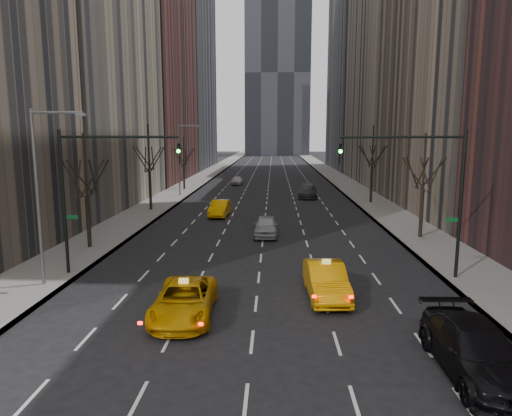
# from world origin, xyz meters

# --- Properties ---
(ground) EXTENTS (400.00, 400.00, 0.00)m
(ground) POSITION_xyz_m (0.00, 0.00, 0.00)
(ground) COLOR black
(ground) RESTS_ON ground
(sidewalk_left) EXTENTS (4.50, 320.00, 0.15)m
(sidewalk_left) POSITION_xyz_m (-12.25, 70.00, 0.07)
(sidewalk_left) COLOR slate
(sidewalk_left) RESTS_ON ground
(sidewalk_right) EXTENTS (4.50, 320.00, 0.15)m
(sidewalk_right) POSITION_xyz_m (12.25, 70.00, 0.07)
(sidewalk_right) COLOR slate
(sidewalk_right) RESTS_ON ground
(bld_left_far) EXTENTS (14.00, 28.00, 44.00)m
(bld_left_far) POSITION_xyz_m (-21.50, 66.00, 22.00)
(bld_left_far) COLOR brown
(bld_left_far) RESTS_ON ground
(bld_left_deep) EXTENTS (14.00, 30.00, 60.00)m
(bld_left_deep) POSITION_xyz_m (-21.50, 96.00, 30.00)
(bld_left_deep) COLOR #5E5E62
(bld_left_deep) RESTS_ON ground
(bld_right_far) EXTENTS (14.00, 28.00, 50.00)m
(bld_right_far) POSITION_xyz_m (21.50, 64.00, 25.00)
(bld_right_far) COLOR tan
(bld_right_far) RESTS_ON ground
(bld_right_deep) EXTENTS (14.00, 30.00, 58.00)m
(bld_right_deep) POSITION_xyz_m (21.50, 95.00, 29.00)
(bld_right_deep) COLOR #5E5E62
(bld_right_deep) RESTS_ON ground
(tree_lw_b) EXTENTS (3.36, 3.50, 7.82)m
(tree_lw_b) POSITION_xyz_m (-12.00, 18.00, 3.72)
(tree_lw_b) COLOR black
(tree_lw_b) RESTS_ON ground
(tree_lw_c) EXTENTS (3.36, 3.50, 8.74)m
(tree_lw_c) POSITION_xyz_m (-12.00, 34.00, 4.04)
(tree_lw_c) COLOR black
(tree_lw_c) RESTS_ON ground
(tree_lw_d) EXTENTS (3.36, 3.50, 7.36)m
(tree_lw_d) POSITION_xyz_m (-12.00, 52.00, 3.56)
(tree_lw_d) COLOR black
(tree_lw_d) RESTS_ON ground
(tree_rw_b) EXTENTS (3.36, 3.50, 7.82)m
(tree_rw_b) POSITION_xyz_m (12.00, 22.00, 3.72)
(tree_rw_b) COLOR black
(tree_rw_b) RESTS_ON ground
(tree_rw_c) EXTENTS (3.36, 3.50, 8.74)m
(tree_rw_c) POSITION_xyz_m (12.00, 40.00, 4.04)
(tree_rw_c) COLOR black
(tree_rw_c) RESTS_ON ground
(traffic_mast_left) EXTENTS (6.69, 0.39, 8.00)m
(traffic_mast_left) POSITION_xyz_m (-9.11, 12.00, 5.49)
(traffic_mast_left) COLOR black
(traffic_mast_left) RESTS_ON ground
(traffic_mast_right) EXTENTS (6.69, 0.39, 8.00)m
(traffic_mast_right) POSITION_xyz_m (9.11, 12.00, 5.49)
(traffic_mast_right) COLOR black
(traffic_mast_right) RESTS_ON ground
(streetlight_near) EXTENTS (2.83, 0.22, 9.00)m
(streetlight_near) POSITION_xyz_m (-10.84, 10.00, 5.62)
(streetlight_near) COLOR slate
(streetlight_near) RESTS_ON ground
(streetlight_far) EXTENTS (2.83, 0.22, 9.00)m
(streetlight_far) POSITION_xyz_m (-10.84, 45.00, 5.62)
(streetlight_far) COLOR slate
(streetlight_far) RESTS_ON ground
(taxi_suv) EXTENTS (2.72, 5.55, 1.52)m
(taxi_suv) POSITION_xyz_m (-3.07, 6.33, 0.76)
(taxi_suv) COLOR #D99704
(taxi_suv) RESTS_ON ground
(taxi_sedan) EXTENTS (2.00, 5.16, 1.67)m
(taxi_sedan) POSITION_xyz_m (3.38, 9.06, 0.84)
(taxi_sedan) COLOR orange
(taxi_sedan) RESTS_ON ground
(silver_sedan_ahead) EXTENTS (1.89, 4.60, 1.56)m
(silver_sedan_ahead) POSITION_xyz_m (0.22, 22.59, 0.78)
(silver_sedan_ahead) COLOR #A3A6AB
(silver_sedan_ahead) RESTS_ON ground
(parked_suv_black) EXTENTS (2.42, 5.85, 1.69)m
(parked_suv_black) POSITION_xyz_m (7.50, 1.89, 0.85)
(parked_suv_black) COLOR black
(parked_suv_black) RESTS_ON ground
(far_taxi) EXTENTS (1.87, 4.73, 1.53)m
(far_taxi) POSITION_xyz_m (-4.42, 31.10, 0.77)
(far_taxi) COLOR #FFAD05
(far_taxi) RESTS_ON ground
(far_suv_grey) EXTENTS (2.67, 5.81, 1.65)m
(far_suv_grey) POSITION_xyz_m (5.07, 44.78, 0.82)
(far_suv_grey) COLOR #323237
(far_suv_grey) RESTS_ON ground
(far_car_white) EXTENTS (1.79, 4.03, 1.35)m
(far_car_white) POSITION_xyz_m (-4.95, 59.03, 0.67)
(far_car_white) COLOR silver
(far_car_white) RESTS_ON ground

